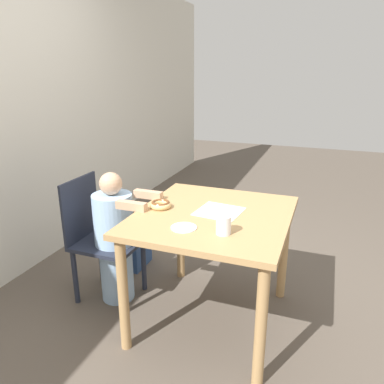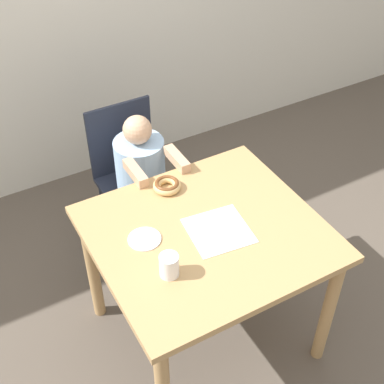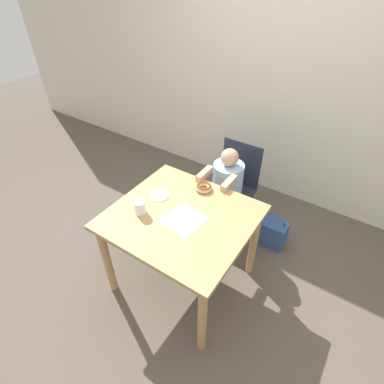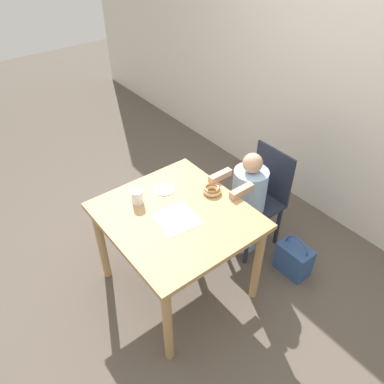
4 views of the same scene
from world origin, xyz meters
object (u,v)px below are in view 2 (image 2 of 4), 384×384
(child_figure, at_px, (142,190))
(cup, at_px, (169,265))
(chair, at_px, (133,180))
(donut, at_px, (167,185))
(handbag, at_px, (202,196))

(child_figure, relative_size, cup, 9.22)
(chair, xyz_separation_m, donut, (-0.02, -0.49, 0.33))
(child_figure, bearing_deg, donut, -93.65)
(chair, relative_size, handbag, 2.36)
(donut, relative_size, handbag, 0.36)
(cup, bearing_deg, handbag, 53.21)
(donut, distance_m, cup, 0.53)
(donut, relative_size, cup, 1.31)
(chair, relative_size, cup, 8.58)
(child_figure, height_order, handbag, child_figure)
(chair, distance_m, handbag, 0.55)
(chair, relative_size, donut, 6.56)
(child_figure, distance_m, cup, 0.94)
(chair, distance_m, cup, 1.06)
(handbag, relative_size, cup, 3.64)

